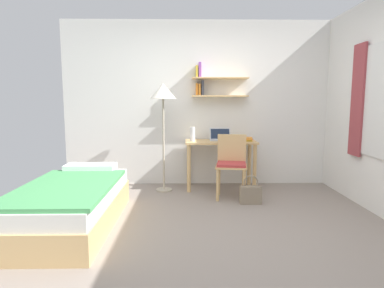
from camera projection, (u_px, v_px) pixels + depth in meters
The scene contains 10 objects.
ground_plane at pixel (211, 232), 3.34m from camera, with size 5.28×5.28×0.00m, color gray.
wall_back at pixel (202, 104), 5.17m from camera, with size 4.40×0.27×2.60m.
bed at pixel (72, 204), 3.48m from camera, with size 0.91×1.83×0.54m.
desk at pixel (221, 150), 4.95m from camera, with size 1.07×0.51×0.74m.
desk_chair at pixel (231, 162), 4.49m from camera, with size 0.48×0.44×0.88m.
standing_lamp at pixel (163, 97), 4.71m from camera, with size 0.38×0.38×1.60m.
laptop at pixel (220, 137), 4.99m from camera, with size 0.33×0.21×0.19m.
water_bottle at pixel (193, 134), 4.87m from camera, with size 0.07×0.07×0.21m, color silver.
book_stack at pixel (247, 139), 4.92m from camera, with size 0.19×0.24×0.05m.
handbag at pixel (250, 194), 4.25m from camera, with size 0.28×0.12×0.38m.
Camera 1 is at (-0.26, -3.19, 1.33)m, focal length 30.21 mm.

